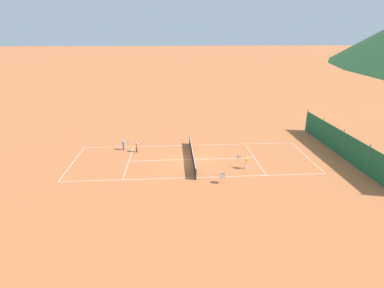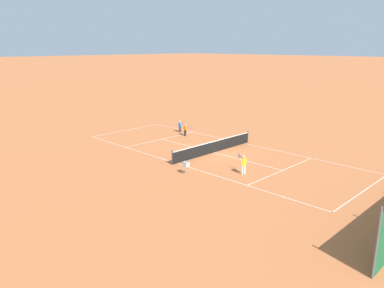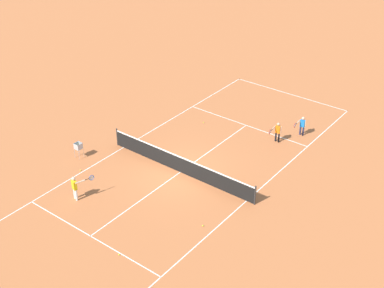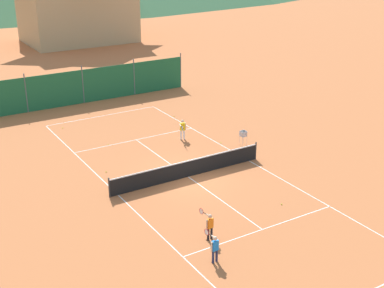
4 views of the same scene
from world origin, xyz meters
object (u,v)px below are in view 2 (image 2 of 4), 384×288
tennis_ball_near_corner (366,174)px  tennis_ball_by_net_right (298,164)px  tennis_net (214,147)px  tennis_ball_service_box (206,173)px  tennis_ball_far_corner (268,150)px  ball_hopper (186,165)px  tennis_ball_mid_court (153,146)px  tennis_ball_alley_right (283,198)px  player_near_service (180,125)px  player_far_baseline (243,163)px  player_near_baseline (185,129)px

tennis_ball_near_corner → tennis_ball_by_net_right: same height
tennis_net → tennis_ball_service_box: 5.30m
tennis_ball_far_corner → ball_hopper: 8.90m
tennis_ball_far_corner → tennis_ball_service_box: size_ratio=1.00×
tennis_ball_mid_court → tennis_ball_service_box: bearing=76.1°
tennis_ball_alley_right → ball_hopper: 6.95m
tennis_ball_mid_court → tennis_ball_service_box: 8.43m
tennis_net → tennis_ball_alley_right: (4.30, 9.07, -0.47)m
tennis_net → ball_hopper: (5.30, 2.22, 0.15)m
tennis_ball_near_corner → player_near_service: bearing=-89.7°
tennis_net → player_far_baseline: 5.52m
tennis_ball_mid_court → ball_hopper: size_ratio=0.07×
tennis_ball_service_box → ball_hopper: bearing=-40.6°
player_far_baseline → tennis_ball_mid_court: (-0.30, -9.96, -0.73)m
player_far_baseline → tennis_ball_alley_right: size_ratio=19.89×
player_near_baseline → tennis_ball_service_box: (6.69, 8.92, -0.68)m
player_far_baseline → tennis_ball_service_box: bearing=-45.9°
tennis_net → tennis_ball_far_corner: (-3.56, 2.82, -0.47)m
tennis_ball_mid_court → tennis_ball_alley_right: (2.07, 14.14, 0.00)m
tennis_ball_far_corner → player_near_service: bearing=-87.9°
player_near_baseline → ball_hopper: size_ratio=1.36×
tennis_ball_service_box → tennis_ball_by_net_right: same height
player_near_baseline → tennis_ball_far_corner: size_ratio=18.40×
player_near_service → tennis_net: bearing=66.5°
tennis_net → player_far_baseline: size_ratio=6.99×
tennis_ball_service_box → ball_hopper: ball_hopper is taller
player_near_baseline → player_near_service: 1.70m
tennis_ball_mid_court → tennis_net: bearing=113.8°
ball_hopper → tennis_ball_near_corner: bearing=134.8°
tennis_ball_service_box → ball_hopper: (1.04, -0.89, 0.62)m
tennis_ball_by_net_right → ball_hopper: size_ratio=0.07×
tennis_ball_far_corner → player_near_baseline: bearing=-82.6°
tennis_ball_mid_court → tennis_ball_near_corner: (-5.51, 15.93, 0.00)m
player_near_service → tennis_ball_by_net_right: 13.92m
tennis_ball_far_corner → tennis_ball_near_corner: (0.28, 8.04, 0.00)m
player_near_baseline → tennis_ball_mid_court: 4.77m
tennis_ball_service_box → player_near_baseline: bearing=-126.9°
tennis_net → tennis_ball_far_corner: bearing=141.5°
tennis_ball_far_corner → player_far_baseline: bearing=18.8°
tennis_net → player_near_service: size_ratio=7.71×
tennis_ball_by_net_right → player_near_baseline: bearing=-92.6°
player_far_baseline → tennis_ball_near_corner: player_far_baseline is taller
tennis_ball_mid_court → tennis_ball_near_corner: same height
tennis_ball_by_net_right → tennis_net: bearing=-74.0°
tennis_ball_near_corner → tennis_ball_by_net_right: size_ratio=1.00×
tennis_net → tennis_ball_service_box: tennis_net is taller
player_near_baseline → ball_hopper: player_near_baseline is taller
ball_hopper → tennis_net: bearing=-157.3°
tennis_ball_alley_right → tennis_ball_service_box: 5.96m
player_far_baseline → player_near_service: size_ratio=1.10×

